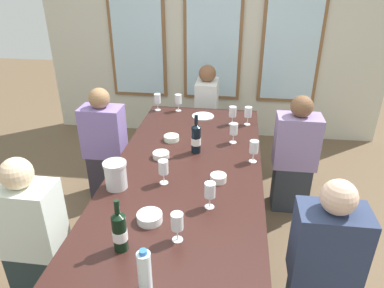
{
  "coord_description": "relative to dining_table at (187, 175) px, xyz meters",
  "views": [
    {
      "loc": [
        0.33,
        -2.24,
        2.07
      ],
      "look_at": [
        0.0,
        0.29,
        0.79
      ],
      "focal_mm": 33.17,
      "sensor_mm": 36.0,
      "label": 1
    }
  ],
  "objects": [
    {
      "name": "wine_glass_8",
      "position": [
        0.21,
        -0.46,
        0.18
      ],
      "size": [
        0.07,
        0.07,
        0.17
      ],
      "color": "white",
      "rests_on": "dining_table"
    },
    {
      "name": "water_bottle",
      "position": [
        -0.03,
        -1.12,
        0.18
      ],
      "size": [
        0.06,
        0.06,
        0.24
      ],
      "color": "white",
      "rests_on": "dining_table"
    },
    {
      "name": "tasting_bowl_0",
      "position": [
        -0.2,
        0.43,
        0.08
      ],
      "size": [
        0.13,
        0.13,
        0.04
      ],
      "primitive_type": "cylinder",
      "color": "white",
      "rests_on": "dining_table"
    },
    {
      "name": "wine_glass_6",
      "position": [
        0.48,
        0.15,
        0.18
      ],
      "size": [
        0.07,
        0.07,
        0.17
      ],
      "color": "white",
      "rests_on": "dining_table"
    },
    {
      "name": "wine_glass_1",
      "position": [
        0.33,
        0.46,
        0.18
      ],
      "size": [
        0.07,
        0.07,
        0.17
      ],
      "color": "white",
      "rests_on": "dining_table"
    },
    {
      "name": "seated_person_2",
      "position": [
        -0.88,
        0.64,
        -0.15
      ],
      "size": [
        0.38,
        0.24,
        1.11
      ],
      "color": "#322C38",
      "rests_on": "ground"
    },
    {
      "name": "white_plate_0",
      "position": [
        0.02,
        1.0,
        0.07
      ],
      "size": [
        0.22,
        0.22,
        0.01
      ],
      "primitive_type": "cylinder",
      "color": "white",
      "rests_on": "dining_table"
    },
    {
      "name": "metal_pitcher",
      "position": [
        -0.43,
        -0.32,
        0.16
      ],
      "size": [
        0.16,
        0.16,
        0.19
      ],
      "color": "silver",
      "rests_on": "dining_table"
    },
    {
      "name": "tasting_bowl_1",
      "position": [
        -0.12,
        -0.64,
        0.09
      ],
      "size": [
        0.15,
        0.15,
        0.05
      ],
      "primitive_type": "cylinder",
      "color": "white",
      "rests_on": "dining_table"
    },
    {
      "name": "seated_person_1",
      "position": [
        0.88,
        -0.66,
        -0.15
      ],
      "size": [
        0.38,
        0.24,
        1.11
      ],
      "color": "#25323D",
      "rests_on": "ground"
    },
    {
      "name": "tasting_bowl_2",
      "position": [
        0.24,
        -0.16,
        0.09
      ],
      "size": [
        0.11,
        0.11,
        0.05
      ],
      "primitive_type": "cylinder",
      "color": "white",
      "rests_on": "dining_table"
    },
    {
      "name": "ground_plane",
      "position": [
        0.0,
        0.0,
        -0.68
      ],
      "size": [
        12.0,
        12.0,
        0.0
      ],
      "primitive_type": "plane",
      "color": "brown"
    },
    {
      "name": "wine_glass_2",
      "position": [
        0.45,
        0.86,
        0.18
      ],
      "size": [
        0.07,
        0.07,
        0.17
      ],
      "color": "white",
      "rests_on": "dining_table"
    },
    {
      "name": "wine_glass_4",
      "position": [
        -0.47,
        1.12,
        0.18
      ],
      "size": [
        0.07,
        0.07,
        0.17
      ],
      "color": "white",
      "rests_on": "dining_table"
    },
    {
      "name": "wine_glass_7",
      "position": [
        -0.13,
        -0.23,
        0.18
      ],
      "size": [
        0.07,
        0.07,
        0.17
      ],
      "color": "white",
      "rests_on": "dining_table"
    },
    {
      "name": "seated_person_0",
      "position": [
        -0.88,
        -0.66,
        -0.15
      ],
      "size": [
        0.38,
        0.24,
        1.11
      ],
      "color": "#263435",
      "rests_on": "ground"
    },
    {
      "name": "wine_glass_5",
      "position": [
        0.31,
        0.85,
        0.18
      ],
      "size": [
        0.07,
        0.07,
        0.17
      ],
      "color": "white",
      "rests_on": "dining_table"
    },
    {
      "name": "wine_bottle_1",
      "position": [
        -0.22,
        -0.88,
        0.18
      ],
      "size": [
        0.08,
        0.08,
        0.31
      ],
      "color": "black",
      "rests_on": "dining_table"
    },
    {
      "name": "tasting_bowl_3",
      "position": [
        -0.22,
        0.12,
        0.08
      ],
      "size": [
        0.13,
        0.13,
        0.04
      ],
      "primitive_type": "cylinder",
      "color": "white",
      "rests_on": "dining_table"
    },
    {
      "name": "dining_table",
      "position": [
        0.0,
        0.0,
        0.0
      ],
      "size": [
        1.09,
        2.46,
        0.74
      ],
      "color": "#341B17",
      "rests_on": "ground"
    },
    {
      "name": "back_wall_with_windows",
      "position": [
        0.0,
        2.26,
        0.77
      ],
      "size": [
        4.29,
        0.1,
        2.9
      ],
      "color": "beige",
      "rests_on": "ground"
    },
    {
      "name": "seated_person_4",
      "position": [
        0.0,
        1.58,
        -0.15
      ],
      "size": [
        0.24,
        0.38,
        1.11
      ],
      "color": "#2B2442",
      "rests_on": "ground"
    },
    {
      "name": "wine_glass_3",
      "position": [
        -0.25,
        1.13,
        0.18
      ],
      "size": [
        0.07,
        0.07,
        0.17
      ],
      "color": "white",
      "rests_on": "dining_table"
    },
    {
      "name": "seated_person_3",
      "position": [
        0.88,
        0.66,
        -0.15
      ],
      "size": [
        0.38,
        0.24,
        1.11
      ],
      "color": "#2C3139",
      "rests_on": "ground"
    },
    {
      "name": "wine_glass_0",
      "position": [
        0.06,
        -0.77,
        0.18
      ],
      "size": [
        0.07,
        0.07,
        0.17
      ],
      "color": "white",
      "rests_on": "dining_table"
    },
    {
      "name": "wine_bottle_0",
      "position": [
        0.04,
        0.25,
        0.18
      ],
      "size": [
        0.08,
        0.08,
        0.32
      ],
      "color": "black",
      "rests_on": "dining_table"
    }
  ]
}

